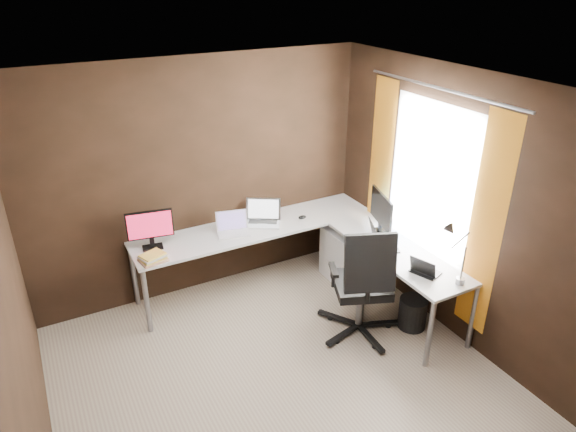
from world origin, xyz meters
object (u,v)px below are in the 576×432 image
object	(u,v)px
laptop_white	(233,228)
desk_lamp	(455,247)
laptop_black_big	(380,241)
monitor_left	(150,227)
drawer_pedestal	(347,254)
monitor_right	(381,211)
wastebasket	(413,313)
laptop_silver	(263,218)
laptop_black_small	(424,270)
book_stack	(153,258)
office_chair	(361,303)

from	to	relation	value
laptop_white	desk_lamp	xyz separation A→B (m)	(1.31, -1.77, 0.31)
laptop_black_big	desk_lamp	world-z (taller)	desk_lamp
monitor_left	drawer_pedestal	bearing A→B (deg)	-2.02
drawer_pedestal	desk_lamp	world-z (taller)	desk_lamp
monitor_left	laptop_white	distance (m)	0.84
monitor_right	wastebasket	distance (m)	1.06
drawer_pedestal	laptop_silver	world-z (taller)	laptop_silver
laptop_black_small	book_stack	world-z (taller)	laptop_black_small
monitor_right	laptop_white	distance (m)	1.55
monitor_right	book_stack	distance (m)	2.31
laptop_black_big	laptop_white	bearing A→B (deg)	75.06
laptop_white	desk_lamp	distance (m)	2.23
monitor_left	laptop_silver	distance (m)	1.22
monitor_right	office_chair	xyz separation A→B (m)	(-0.56, -0.49, -0.64)
laptop_black_big	wastebasket	bearing A→B (deg)	-142.36
laptop_silver	book_stack	xyz separation A→B (m)	(-1.27, -0.25, -0.02)
desk_lamp	book_stack	bearing A→B (deg)	159.69
book_stack	desk_lamp	bearing A→B (deg)	-35.79
laptop_silver	book_stack	bearing A→B (deg)	-137.54
laptop_black_small	laptop_silver	bearing A→B (deg)	7.64
desk_lamp	drawer_pedestal	bearing A→B (deg)	108.81
office_chair	wastebasket	world-z (taller)	office_chair
monitor_right	laptop_black_big	world-z (taller)	monitor_right
book_stack	wastebasket	world-z (taller)	book_stack
monitor_left	office_chair	size ratio (longest dim) A/B	0.38
monitor_left	desk_lamp	size ratio (longest dim) A/B	0.78
laptop_white	laptop_silver	size ratio (longest dim) A/B	0.81
monitor_right	office_chair	size ratio (longest dim) A/B	0.44
monitor_left	laptop_silver	bearing A→B (deg)	8.67
monitor_right	laptop_black_small	distance (m)	0.87
monitor_left	laptop_black_small	bearing A→B (deg)	-29.45
wastebasket	monitor_right	bearing A→B (deg)	85.85
monitor_right	book_stack	xyz separation A→B (m)	(-2.23, 0.55, -0.21)
laptop_silver	wastebasket	bearing A→B (deg)	-26.64
laptop_white	laptop_black_small	bearing A→B (deg)	-38.77
monitor_left	laptop_black_big	xyz separation A→B (m)	(2.01, -1.03, -0.17)
monitor_left	book_stack	world-z (taller)	monitor_left
laptop_white	office_chair	bearing A→B (deg)	-43.66
desk_lamp	monitor_left	bearing A→B (deg)	154.48
laptop_silver	office_chair	world-z (taller)	office_chair
monitor_right	wastebasket	size ratio (longest dim) A/B	1.63
monitor_left	wastebasket	xyz separation A→B (m)	(2.12, -1.48, -0.79)
monitor_right	drawer_pedestal	bearing A→B (deg)	33.26
monitor_left	desk_lamp	world-z (taller)	desk_lamp
laptop_black_small	book_stack	bearing A→B (deg)	37.37
monitor_right	laptop_silver	distance (m)	1.27
laptop_silver	office_chair	xyz separation A→B (m)	(0.41, -1.29, -0.44)
monitor_left	desk_lamp	distance (m)	2.83
laptop_white	laptop_black_small	distance (m)	1.98
laptop_silver	wastebasket	size ratio (longest dim) A/B	1.44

